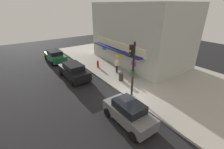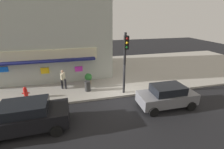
# 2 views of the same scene
# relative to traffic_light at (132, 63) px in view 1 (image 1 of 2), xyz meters

# --- Properties ---
(ground_plane) EXTENTS (57.85, 57.85, 0.00)m
(ground_plane) POSITION_rel_traffic_light_xyz_m (-0.02, -0.37, -3.22)
(ground_plane) COLOR black
(sidewalk) EXTENTS (38.57, 12.06, 0.17)m
(sidewalk) POSITION_rel_traffic_light_xyz_m (-0.02, 5.66, -3.13)
(sidewalk) COLOR #A39E93
(sidewalk) RESTS_ON ground_plane
(corner_building) EXTENTS (12.55, 8.15, 7.55)m
(corner_building) POSITION_rel_traffic_light_xyz_m (-6.42, 7.00, 0.73)
(corner_building) COLOR #ADB2A8
(corner_building) RESTS_ON sidewalk
(traffic_light) EXTENTS (0.32, 0.58, 4.73)m
(traffic_light) POSITION_rel_traffic_light_xyz_m (0.00, 0.00, 0.00)
(traffic_light) COLOR black
(traffic_light) RESTS_ON sidewalk
(fire_hydrant) EXTENTS (0.51, 0.27, 0.90)m
(fire_hydrant) POSITION_rel_traffic_light_xyz_m (-7.42, 1.00, -2.61)
(fire_hydrant) COLOR red
(fire_hydrant) RESTS_ON sidewalk
(trash_can) EXTENTS (0.48, 0.48, 0.86)m
(trash_can) POSITION_rel_traffic_light_xyz_m (-2.80, 1.10, -2.61)
(trash_can) COLOR #2D2D2D
(trash_can) RESTS_ON sidewalk
(pedestrian) EXTENTS (0.50, 0.52, 1.67)m
(pedestrian) POSITION_rel_traffic_light_xyz_m (-4.73, 1.98, -2.13)
(pedestrian) COLOR black
(pedestrian) RESTS_ON sidewalk
(potted_plant_by_doorway) EXTENTS (0.66, 0.66, 0.98)m
(potted_plant_by_doorway) POSITION_rel_traffic_light_xyz_m (-2.60, 2.51, -2.50)
(potted_plant_by_doorway) COLOR gray
(potted_plant_by_doorway) RESTS_ON sidewalk
(parked_car_green) EXTENTS (4.46, 2.17, 1.62)m
(parked_car_green) POSITION_rel_traffic_light_xyz_m (-13.20, -2.61, -2.38)
(parked_car_green) COLOR #1E6038
(parked_car_green) RESTS_ON ground_plane
(parked_car_grey) EXTENTS (3.95, 1.90, 1.62)m
(parked_car_grey) POSITION_rel_traffic_light_xyz_m (2.34, -2.26, -2.39)
(parked_car_grey) COLOR slate
(parked_car_grey) RESTS_ON ground_plane
(parked_car_black) EXTENTS (4.55, 2.23, 1.70)m
(parked_car_black) POSITION_rel_traffic_light_xyz_m (-6.45, -2.56, -2.34)
(parked_car_black) COLOR black
(parked_car_black) RESTS_ON ground_plane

